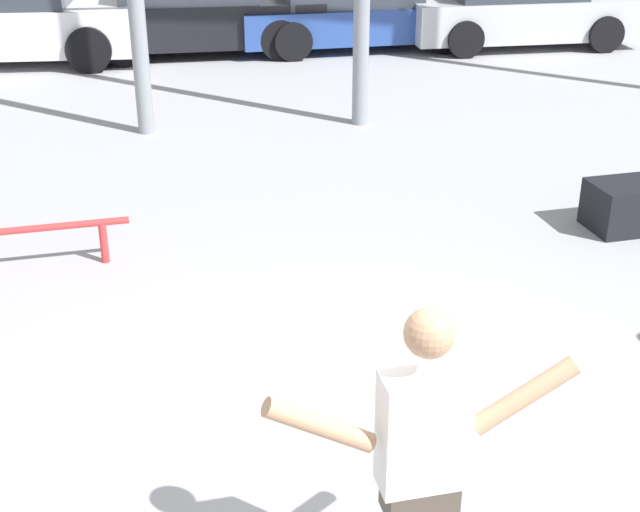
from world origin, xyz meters
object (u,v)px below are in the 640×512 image
(parked_car_black, at_px, (196,12))
(parked_car_blue, at_px, (355,12))
(skateboarder, at_px, (422,456))
(parked_car_silver, at_px, (518,8))
(parked_car_white, at_px, (3,19))

(parked_car_black, bearing_deg, parked_car_blue, -1.70)
(skateboarder, relative_size, parked_car_blue, 0.38)
(parked_car_blue, bearing_deg, parked_car_black, 176.09)
(skateboarder, height_order, parked_car_silver, skateboarder)
(parked_car_white, bearing_deg, skateboarder, -69.85)
(parked_car_silver, bearing_deg, parked_car_black, 176.00)
(parked_car_blue, relative_size, parked_car_silver, 1.06)
(parked_car_blue, bearing_deg, parked_car_silver, -8.85)
(skateboarder, distance_m, parked_car_blue, 12.53)
(skateboarder, bearing_deg, parked_car_black, 88.32)
(parked_car_white, bearing_deg, parked_car_silver, 2.81)
(parked_car_blue, distance_m, parked_car_silver, 2.84)
(parked_car_silver, bearing_deg, parked_car_blue, 173.58)
(parked_car_silver, bearing_deg, skateboarder, -112.98)
(parked_car_blue, bearing_deg, parked_car_white, 178.88)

